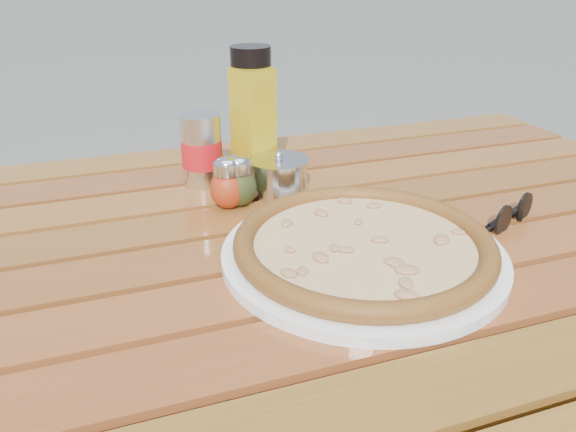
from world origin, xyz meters
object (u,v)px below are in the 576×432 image
object	(u,v)px
plate	(363,254)
sunglasses	(512,214)
pizza	(364,243)
soda_can	(202,151)
pepper_shaker	(227,184)
dark_bottle	(252,114)
table	(293,289)
olive_oil_cruet	(253,125)
oregano_shaker	(239,182)
parmesan_tin	(279,176)

from	to	relation	value
plate	sunglasses	world-z (taller)	sunglasses
pizza	soda_can	size ratio (longest dim) A/B	3.78
pepper_shaker	dark_bottle	bearing A→B (deg)	57.01
pizza	table	bearing A→B (deg)	133.15
table	plate	distance (m)	0.13
pepper_shaker	soda_can	xyz separation A→B (m)	(-0.02, 0.11, 0.02)
olive_oil_cruet	dark_bottle	bearing A→B (deg)	79.29
pepper_shaker	dark_bottle	xyz separation A→B (m)	(0.07, 0.11, 0.07)
olive_oil_cruet	sunglasses	bearing A→B (deg)	-43.94
oregano_shaker	soda_can	bearing A→B (deg)	108.66
table	dark_bottle	size ratio (longest dim) A/B	6.36
pepper_shaker	dark_bottle	world-z (taller)	dark_bottle
parmesan_tin	sunglasses	distance (m)	0.35
pepper_shaker	olive_oil_cruet	distance (m)	0.13
soda_can	olive_oil_cruet	distance (m)	0.10
plate	oregano_shaker	world-z (taller)	oregano_shaker
pepper_shaker	sunglasses	xyz separation A→B (m)	(0.37, -0.19, -0.02)
pizza	sunglasses	bearing A→B (deg)	4.87
sunglasses	soda_can	bearing A→B (deg)	117.69
oregano_shaker	parmesan_tin	xyz separation A→B (m)	(0.07, 0.02, -0.01)
plate	sunglasses	distance (m)	0.25
table	olive_oil_cruet	xyz separation A→B (m)	(0.02, 0.24, 0.17)
plate	soda_can	bearing A→B (deg)	113.69
dark_bottle	pizza	bearing A→B (deg)	-81.34
plate	pizza	bearing A→B (deg)	135.00
soda_can	table	bearing A→B (deg)	-73.82
plate	pepper_shaker	xyz separation A→B (m)	(-0.12, 0.21, 0.03)
plate	pepper_shaker	world-z (taller)	pepper_shaker
dark_bottle	sunglasses	world-z (taller)	dark_bottle
table	pizza	world-z (taller)	pizza
table	parmesan_tin	size ratio (longest dim) A/B	13.68
plate	soda_can	world-z (taller)	soda_can
plate	soda_can	size ratio (longest dim) A/B	3.00
dark_bottle	olive_oil_cruet	distance (m)	0.02
table	sunglasses	xyz separation A→B (m)	(0.31, -0.05, 0.09)
pizza	sunglasses	world-z (taller)	sunglasses
oregano_shaker	olive_oil_cruet	world-z (taller)	olive_oil_cruet
pizza	parmesan_tin	size ratio (longest dim) A/B	4.43
table	sunglasses	bearing A→B (deg)	-9.43
table	olive_oil_cruet	bearing A→B (deg)	86.25
dark_bottle	soda_can	bearing A→B (deg)	-174.87
pepper_shaker	soda_can	distance (m)	0.11
table	dark_bottle	world-z (taller)	dark_bottle
olive_oil_cruet	pepper_shaker	bearing A→B (deg)	-126.29
oregano_shaker	olive_oil_cruet	distance (m)	0.12
pizza	oregano_shaker	size ratio (longest dim) A/B	5.53
pizza	dark_bottle	world-z (taller)	dark_bottle
oregano_shaker	sunglasses	world-z (taller)	oregano_shaker
parmesan_tin	olive_oil_cruet	bearing A→B (deg)	105.24
pizza	parmesan_tin	distance (m)	0.24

